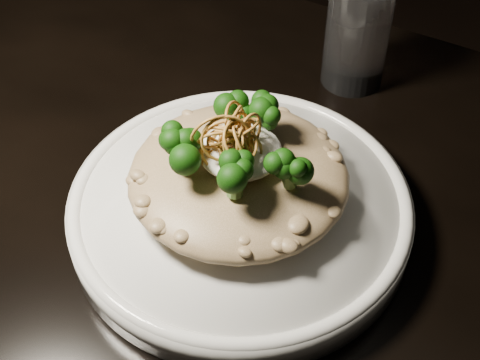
# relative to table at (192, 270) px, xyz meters

# --- Properties ---
(table) EXTENTS (1.10, 0.80, 0.75)m
(table) POSITION_rel_table_xyz_m (0.00, 0.00, 0.00)
(table) COLOR black
(table) RESTS_ON ground
(plate) EXTENTS (0.31, 0.31, 0.03)m
(plate) POSITION_rel_table_xyz_m (0.05, 0.02, 0.10)
(plate) COLOR white
(plate) RESTS_ON table
(risotto) EXTENTS (0.20, 0.20, 0.04)m
(risotto) POSITION_rel_table_xyz_m (0.04, 0.02, 0.14)
(risotto) COLOR brown
(risotto) RESTS_ON plate
(broccoli) EXTENTS (0.14, 0.14, 0.05)m
(broccoli) POSITION_rel_table_xyz_m (0.05, 0.02, 0.18)
(broccoli) COLOR black
(broccoli) RESTS_ON risotto
(cheese) EXTENTS (0.07, 0.07, 0.02)m
(cheese) POSITION_rel_table_xyz_m (0.04, 0.02, 0.17)
(cheese) COLOR white
(cheese) RESTS_ON risotto
(shallots) EXTENTS (0.06, 0.06, 0.04)m
(shallots) POSITION_rel_table_xyz_m (0.04, 0.02, 0.20)
(shallots) COLOR brown
(shallots) RESTS_ON cheese
(drinking_glass) EXTENTS (0.07, 0.07, 0.12)m
(drinking_glass) POSITION_rel_table_xyz_m (0.05, 0.27, 0.14)
(drinking_glass) COLOR white
(drinking_glass) RESTS_ON table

